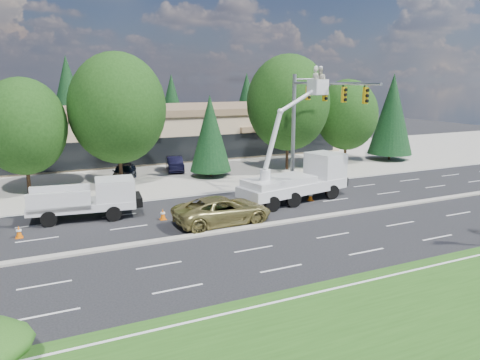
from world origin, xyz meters
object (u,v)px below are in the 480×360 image
minivan (223,210)px  signal_mast (309,113)px  bucket_truck (301,172)px  utility_pickup (90,203)px

minivan → signal_mast: bearing=-62.1°
bucket_truck → minivan: size_ratio=1.58×
signal_mast → utility_pickup: (-16.76, -0.91, -5.05)m
bucket_truck → utility_pickup: bearing=162.2°
minivan → utility_pickup: bearing=55.1°
utility_pickup → bucket_truck: bucket_truck is taller
signal_mast → bucket_truck: bearing=-130.4°
utility_pickup → bucket_truck: 14.61m
signal_mast → bucket_truck: (-2.30, -2.71, -4.02)m
bucket_truck → minivan: bearing=-170.0°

